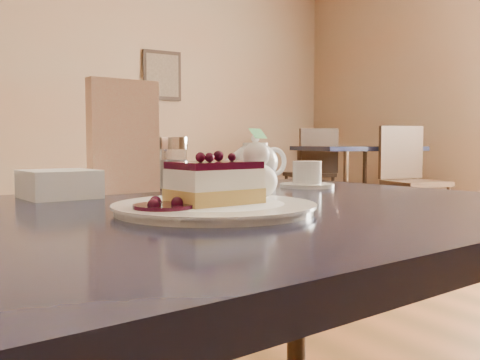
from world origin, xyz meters
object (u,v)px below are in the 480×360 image
dessert_plate (214,208)px  tea_set (265,166)px  bg_table_far_right (356,219)px  main_table (195,261)px  cheesecake_slice (214,183)px

dessert_plate → tea_set: (0.34, 0.38, 0.04)m
tea_set → bg_table_far_right: bearing=43.8°
main_table → bg_table_far_right: 4.79m
cheesecake_slice → tea_set: (0.34, 0.38, 0.00)m
main_table → tea_set: 0.50m
bg_table_far_right → main_table: bearing=-124.4°
tea_set → bg_table_far_right: tea_set is taller
main_table → dessert_plate: 0.10m
tea_set → cheesecake_slice: bearing=-131.8°
main_table → cheesecake_slice: cheesecake_slice is taller
dessert_plate → bg_table_far_right: bearing=44.3°
dessert_plate → tea_set: 0.51m
dessert_plate → cheesecake_slice: bearing=0.0°
dessert_plate → tea_set: tea_set is taller
cheesecake_slice → bg_table_far_right: 4.84m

